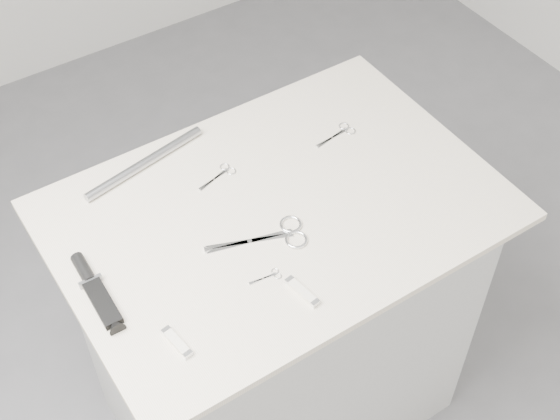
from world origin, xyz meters
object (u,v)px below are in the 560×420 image
embroidery_scissors_a (221,174)px  pocket_knife_b (302,292)px  metal_rail (145,163)px  embroidery_scissors_b (340,133)px  plinth (278,323)px  sheathed_knife (94,287)px  large_shears (278,235)px  tiny_scissors (269,276)px  pocket_knife_a (177,342)px

embroidery_scissors_a → pocket_knife_b: (-0.03, -0.39, 0.00)m
embroidery_scissors_a → metal_rail: size_ratio=0.32×
embroidery_scissors_b → plinth: bearing=-162.8°
metal_rail → sheathed_knife: bearing=-133.1°
large_shears → embroidery_scissors_a: bearing=110.2°
tiny_scissors → metal_rail: size_ratio=0.21×
embroidery_scissors_a → embroidery_scissors_b: 0.32m
tiny_scissors → large_shears: bearing=55.3°
large_shears → embroidery_scissors_b: large_shears is taller
plinth → pocket_knife_b: 0.54m
embroidery_scissors_b → embroidery_scissors_a: bearing=165.9°
pocket_knife_a → pocket_knife_b: (0.27, -0.03, 0.00)m
embroidery_scissors_b → metal_rail: 0.49m
plinth → pocket_knife_a: bearing=-151.5°
pocket_knife_b → sheathed_knife: bearing=46.8°
pocket_knife_a → pocket_knife_b: pocket_knife_b is taller
metal_rail → tiny_scissors: bearing=-81.0°
embroidery_scissors_a → plinth: bearing=-86.2°
plinth → large_shears: 0.48m
embroidery_scissors_b → sheathed_knife: (-0.71, -0.11, 0.01)m
plinth → tiny_scissors: 0.51m
sheathed_knife → pocket_knife_b: size_ratio=2.25×
pocket_knife_a → metal_rail: metal_rail is taller
embroidery_scissors_a → sheathed_knife: 0.42m
pocket_knife_a → pocket_knife_b: 0.28m
large_shears → pocket_knife_b: size_ratio=2.46×
embroidery_scissors_a → tiny_scissors: size_ratio=1.48×
large_shears → sheathed_knife: bearing=-174.1°
embroidery_scissors_a → sheathed_knife: (-0.39, -0.15, 0.01)m
large_shears → pocket_knife_a: size_ratio=2.67×
tiny_scissors → pocket_knife_b: 0.08m
embroidery_scissors_b → pocket_knife_a: size_ratio=1.39×
embroidery_scissors_a → pocket_knife_b: pocket_knife_b is taller
embroidery_scissors_b → sheathed_knife: sheathed_knife is taller
tiny_scissors → sheathed_knife: size_ratio=0.35×
plinth → large_shears: (-0.05, -0.07, 0.47)m
large_shears → embroidery_scissors_a: (-0.01, 0.23, -0.00)m
plinth → tiny_scissors: bearing=-127.9°
sheathed_knife → large_shears: bearing=-100.9°
pocket_knife_b → metal_rail: (-0.10, 0.51, 0.01)m
large_shears → embroidery_scissors_b: size_ratio=1.92×
embroidery_scissors_a → pocket_knife_a: 0.47m
pocket_knife_a → large_shears: bearing=-76.3°
plinth → metal_rail: metal_rail is taller
pocket_knife_a → metal_rail: bearing=-27.2°
tiny_scissors → sheathed_knife: (-0.32, 0.17, 0.01)m
large_shears → embroidery_scissors_a: size_ratio=2.11×
pocket_knife_a → embroidery_scissors_a: bearing=-48.5°
embroidery_scissors_b → sheathed_knife: size_ratio=0.57×
plinth → tiny_scissors: tiny_scissors is taller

